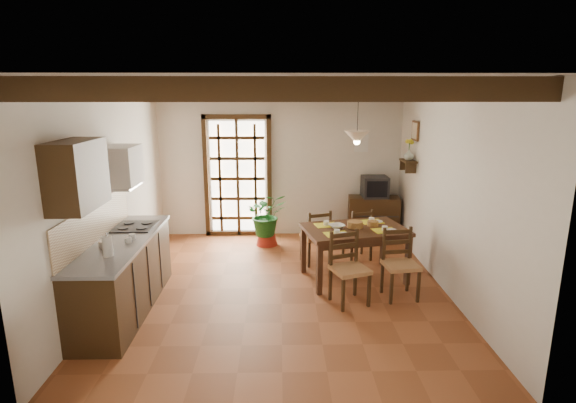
{
  "coord_description": "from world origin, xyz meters",
  "views": [
    {
      "loc": [
        -0.02,
        -5.82,
        2.66
      ],
      "look_at": [
        0.1,
        0.4,
        1.15
      ],
      "focal_mm": 28.0,
      "sensor_mm": 36.0,
      "label": 1
    }
  ],
  "objects_px": {
    "dining_table": "(355,234)",
    "chair_far_right": "(357,243)",
    "sideboard": "(373,217)",
    "pendant_lamp": "(357,136)",
    "chair_far_left": "(316,246)",
    "potted_plant": "(267,214)",
    "crt_tv": "(375,187)",
    "chair_near_right": "(400,277)",
    "chair_near_left": "(349,282)",
    "kitchen_counter": "(124,274)"
  },
  "relations": [
    {
      "from": "dining_table",
      "to": "chair_far_right",
      "type": "xyz_separation_m",
      "value": [
        0.19,
        0.79,
        -0.41
      ]
    },
    {
      "from": "sideboard",
      "to": "pendant_lamp",
      "type": "xyz_separation_m",
      "value": [
        -0.67,
        -1.8,
        1.69
      ]
    },
    {
      "from": "chair_far_left",
      "to": "sideboard",
      "type": "relative_size",
      "value": 0.95
    },
    {
      "from": "chair_far_left",
      "to": "potted_plant",
      "type": "bearing_deg",
      "value": -66.47
    },
    {
      "from": "chair_far_right",
      "to": "crt_tv",
      "type": "xyz_separation_m",
      "value": [
        0.48,
        1.1,
        0.71
      ]
    },
    {
      "from": "chair_near_right",
      "to": "sideboard",
      "type": "relative_size",
      "value": 1.0
    },
    {
      "from": "chair_near_left",
      "to": "chair_far_right",
      "type": "distance_m",
      "value": 1.63
    },
    {
      "from": "chair_near_left",
      "to": "crt_tv",
      "type": "distance_m",
      "value": 2.9
    },
    {
      "from": "chair_near_right",
      "to": "sideboard",
      "type": "distance_m",
      "value": 2.54
    },
    {
      "from": "chair_far_left",
      "to": "crt_tv",
      "type": "distance_m",
      "value": 1.86
    },
    {
      "from": "crt_tv",
      "to": "pendant_lamp",
      "type": "bearing_deg",
      "value": -111.02
    },
    {
      "from": "chair_far_right",
      "to": "potted_plant",
      "type": "height_order",
      "value": "potted_plant"
    },
    {
      "from": "chair_far_left",
      "to": "chair_far_right",
      "type": "bearing_deg",
      "value": 174.04
    },
    {
      "from": "sideboard",
      "to": "pendant_lamp",
      "type": "distance_m",
      "value": 2.56
    },
    {
      "from": "chair_near_left",
      "to": "chair_far_left",
      "type": "relative_size",
      "value": 1.06
    },
    {
      "from": "chair_far_right",
      "to": "pendant_lamp",
      "type": "relative_size",
      "value": 1.02
    },
    {
      "from": "chair_far_left",
      "to": "crt_tv",
      "type": "xyz_separation_m",
      "value": [
        1.18,
        1.26,
        0.7
      ]
    },
    {
      "from": "dining_table",
      "to": "chair_far_left",
      "type": "distance_m",
      "value": 0.9
    },
    {
      "from": "potted_plant",
      "to": "sideboard",
      "type": "bearing_deg",
      "value": 10.8
    },
    {
      "from": "dining_table",
      "to": "sideboard",
      "type": "bearing_deg",
      "value": 57.84
    },
    {
      "from": "chair_near_right",
      "to": "chair_far_left",
      "type": "bearing_deg",
      "value": 121.36
    },
    {
      "from": "dining_table",
      "to": "pendant_lamp",
      "type": "xyz_separation_m",
      "value": [
        0.0,
        0.1,
        1.4
      ]
    },
    {
      "from": "chair_far_right",
      "to": "crt_tv",
      "type": "bearing_deg",
      "value": -130.27
    },
    {
      "from": "chair_near_left",
      "to": "potted_plant",
      "type": "relative_size",
      "value": 0.47
    },
    {
      "from": "chair_far_left",
      "to": "sideboard",
      "type": "bearing_deg",
      "value": -151.61
    },
    {
      "from": "kitchen_counter",
      "to": "potted_plant",
      "type": "bearing_deg",
      "value": 55.18
    },
    {
      "from": "kitchen_counter",
      "to": "chair_far_left",
      "type": "relative_size",
      "value": 2.55
    },
    {
      "from": "chair_near_left",
      "to": "potted_plant",
      "type": "distance_m",
      "value": 2.59
    },
    {
      "from": "kitchen_counter",
      "to": "chair_far_right",
      "type": "distance_m",
      "value": 3.64
    },
    {
      "from": "potted_plant",
      "to": "dining_table",
      "type": "bearing_deg",
      "value": -49.21
    },
    {
      "from": "potted_plant",
      "to": "crt_tv",
      "type": "bearing_deg",
      "value": 10.63
    },
    {
      "from": "chair_near_right",
      "to": "chair_near_left",
      "type": "bearing_deg",
      "value": -174.69
    },
    {
      "from": "dining_table",
      "to": "sideboard",
      "type": "distance_m",
      "value": 2.04
    },
    {
      "from": "kitchen_counter",
      "to": "sideboard",
      "type": "height_order",
      "value": "kitchen_counter"
    },
    {
      "from": "dining_table",
      "to": "chair_far_right",
      "type": "height_order",
      "value": "chair_far_right"
    },
    {
      "from": "crt_tv",
      "to": "chair_near_left",
      "type": "bearing_deg",
      "value": -108.28
    },
    {
      "from": "dining_table",
      "to": "sideboard",
      "type": "xyz_separation_m",
      "value": [
        0.67,
        1.9,
        -0.28
      ]
    },
    {
      "from": "kitchen_counter",
      "to": "crt_tv",
      "type": "xyz_separation_m",
      "value": [
        3.69,
        2.82,
        0.5
      ]
    },
    {
      "from": "kitchen_counter",
      "to": "chair_far_left",
      "type": "height_order",
      "value": "kitchen_counter"
    },
    {
      "from": "crt_tv",
      "to": "sideboard",
      "type": "bearing_deg",
      "value": 89.48
    },
    {
      "from": "dining_table",
      "to": "potted_plant",
      "type": "relative_size",
      "value": 0.8
    },
    {
      "from": "dining_table",
      "to": "crt_tv",
      "type": "bearing_deg",
      "value": 57.79
    },
    {
      "from": "kitchen_counter",
      "to": "dining_table",
      "type": "distance_m",
      "value": 3.16
    },
    {
      "from": "kitchen_counter",
      "to": "pendant_lamp",
      "type": "relative_size",
      "value": 2.66
    },
    {
      "from": "chair_near_left",
      "to": "chair_far_right",
      "type": "xyz_separation_m",
      "value": [
        0.38,
        1.58,
        -0.02
      ]
    },
    {
      "from": "dining_table",
      "to": "potted_plant",
      "type": "height_order",
      "value": "potted_plant"
    },
    {
      "from": "chair_far_left",
      "to": "pendant_lamp",
      "type": "bearing_deg",
      "value": 114.83
    },
    {
      "from": "pendant_lamp",
      "to": "dining_table",
      "type": "bearing_deg",
      "value": -90.0
    },
    {
      "from": "chair_far_right",
      "to": "potted_plant",
      "type": "bearing_deg",
      "value": -42.61
    },
    {
      "from": "kitchen_counter",
      "to": "chair_near_right",
      "type": "distance_m",
      "value": 3.54
    }
  ]
}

